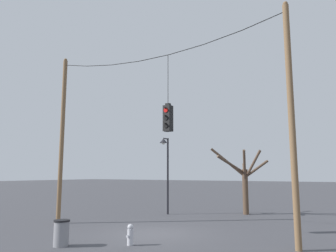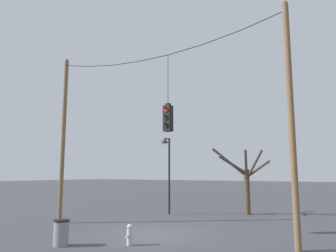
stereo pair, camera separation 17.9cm
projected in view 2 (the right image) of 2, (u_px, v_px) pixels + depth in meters
ground_plane at (153, 234)px, 14.07m from camera, size 200.00×200.00×0.00m
utility_pole_left at (63, 138)px, 17.75m from camera, size 0.23×0.23×8.96m
utility_pole_right at (291, 119)px, 11.55m from camera, size 0.23×0.23×8.96m
span_wire at (154, 53)px, 15.18m from camera, size 11.86×0.03×0.74m
traffic_light_near_left_pole at (168, 118)px, 14.31m from camera, size 0.34×0.46×3.47m
street_lamp at (167, 157)px, 21.13m from camera, size 0.49×0.85×4.87m
bare_tree at (245, 179)px, 20.95m from camera, size 3.29×3.43×4.23m
fire_hydrant at (130, 234)px, 11.89m from camera, size 0.22×0.30×0.75m
trash_bin at (61, 233)px, 11.79m from camera, size 0.58×0.58×0.92m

